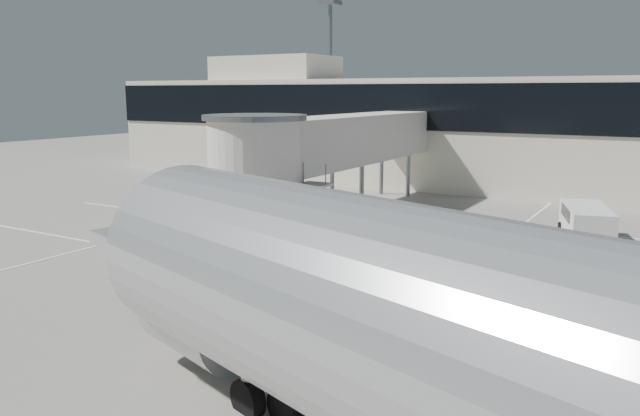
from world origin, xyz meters
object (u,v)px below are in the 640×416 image
at_px(suitcase_cart, 505,260).
at_px(minivan, 586,221).
at_px(aircraft, 503,367).
at_px(ground_worker, 223,305).
at_px(belt_loader, 251,171).
at_px(baggage_tug, 401,253).
at_px(box_cart_near, 184,303).
at_px(box_cart_far, 180,275).

distance_m(suitcase_cart, minivan, 7.67).
xyz_separation_m(suitcase_cart, aircraft, (3.72, -15.13, 2.48)).
distance_m(ground_worker, belt_loader, 33.00).
xyz_separation_m(suitcase_cart, belt_loader, (-24.88, 16.80, 0.09)).
xyz_separation_m(baggage_tug, minivan, (5.80, 8.51, 0.44)).
bearing_deg(belt_loader, aircraft, -38.61).
height_order(suitcase_cart, box_cart_near, suitcase_cart).
distance_m(suitcase_cart, ground_worker, 11.66).
height_order(minivan, belt_loader, belt_loader).
bearing_deg(belt_loader, baggage_tug, -30.91).
bearing_deg(baggage_tug, aircraft, -47.00).
bearing_deg(minivan, box_cart_far, -144.31).
xyz_separation_m(box_cart_near, aircraft, (11.08, -5.02, 2.48)).
distance_m(ground_worker, minivan, 19.15).
bearing_deg(ground_worker, box_cart_near, 150.67).
bearing_deg(baggage_tug, belt_loader, 154.08).
bearing_deg(belt_loader, ground_worker, -45.11).
bearing_deg(box_cart_near, minivan, 81.28).
bearing_deg(baggage_tug, box_cart_near, -96.49).
xyz_separation_m(baggage_tug, box_cart_far, (-5.76, -6.73, -0.06)).
relative_size(ground_worker, aircraft, 0.07).
relative_size(baggage_tug, ground_worker, 1.75).
bearing_deg(aircraft, baggage_tug, 136.47).
relative_size(suitcase_cart, ground_worker, 2.66).
relative_size(belt_loader, aircraft, 0.18).
bearing_deg(ground_worker, minivan, 37.19).
bearing_deg(box_cart_near, baggage_tug, 88.11).
bearing_deg(baggage_tug, minivan, 70.26).
height_order(belt_loader, aircraft, aircraft).
bearing_deg(box_cart_far, box_cart_near, -44.77).
xyz_separation_m(ground_worker, minivan, (7.69, 17.53, 0.26)).
height_order(baggage_tug, box_cart_far, baggage_tug).
bearing_deg(minivan, suitcase_cart, -121.53).
bearing_deg(suitcase_cart, minivan, 82.73).
relative_size(box_cart_near, minivan, 0.75).
relative_size(minivan, aircraft, 0.23).
relative_size(suitcase_cart, belt_loader, 1.07).
bearing_deg(minivan, belt_loader, 143.55).
bearing_deg(box_cart_far, aircraft, -28.50).
height_order(suitcase_cart, ground_worker, suitcase_cart).
xyz_separation_m(suitcase_cart, ground_worker, (-5.79, -10.12, 0.19)).
bearing_deg(suitcase_cart, baggage_tug, -157.20).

